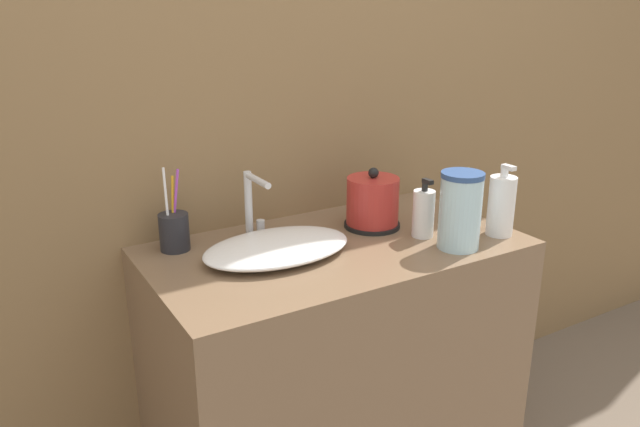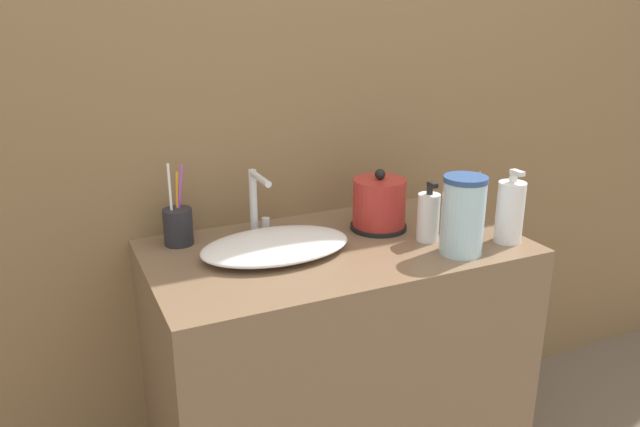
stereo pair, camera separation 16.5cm
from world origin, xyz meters
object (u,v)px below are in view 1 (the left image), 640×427
(lotion_bottle, at_px, (501,205))
(mouthwash_bottle, at_px, (466,199))
(electric_kettle, at_px, (373,204))
(shampoo_bottle, at_px, (423,213))
(toothbrush_cup, at_px, (174,231))
(faucet, at_px, (253,201))
(water_pitcher, at_px, (460,210))

(lotion_bottle, xyz_separation_m, mouthwash_bottle, (0.00, 0.14, -0.02))
(electric_kettle, distance_m, shampoo_bottle, 0.16)
(electric_kettle, relative_size, toothbrush_cup, 0.79)
(electric_kettle, distance_m, lotion_bottle, 0.36)
(faucet, relative_size, toothbrush_cup, 0.83)
(lotion_bottle, bearing_deg, shampoo_bottle, 152.52)
(faucet, distance_m, shampoo_bottle, 0.48)
(faucet, distance_m, water_pitcher, 0.57)
(lotion_bottle, bearing_deg, toothbrush_cup, 156.39)
(faucet, distance_m, toothbrush_cup, 0.23)
(water_pitcher, bearing_deg, lotion_bottle, 4.56)
(faucet, bearing_deg, electric_kettle, -16.75)
(water_pitcher, bearing_deg, electric_kettle, 112.44)
(lotion_bottle, bearing_deg, electric_kettle, 138.81)
(faucet, relative_size, mouthwash_bottle, 1.11)
(electric_kettle, relative_size, lotion_bottle, 0.87)
(shampoo_bottle, height_order, water_pitcher, water_pitcher)
(shampoo_bottle, bearing_deg, faucet, 150.05)
(toothbrush_cup, distance_m, water_pitcher, 0.76)
(toothbrush_cup, distance_m, mouthwash_bottle, 0.86)
(shampoo_bottle, bearing_deg, water_pitcher, -76.81)
(mouthwash_bottle, bearing_deg, shampoo_bottle, -168.75)
(toothbrush_cup, xyz_separation_m, shampoo_bottle, (0.64, -0.26, 0.02))
(lotion_bottle, height_order, mouthwash_bottle, lotion_bottle)
(faucet, xyz_separation_m, lotion_bottle, (0.61, -0.34, -0.02))
(electric_kettle, height_order, toothbrush_cup, toothbrush_cup)
(electric_kettle, distance_m, mouthwash_bottle, 0.29)
(toothbrush_cup, height_order, lotion_bottle, toothbrush_cup)
(electric_kettle, xyz_separation_m, lotion_bottle, (0.27, -0.24, 0.02))
(electric_kettle, xyz_separation_m, water_pitcher, (0.10, -0.25, 0.04))
(faucet, height_order, water_pitcher, water_pitcher)
(electric_kettle, bearing_deg, mouthwash_bottle, -19.44)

